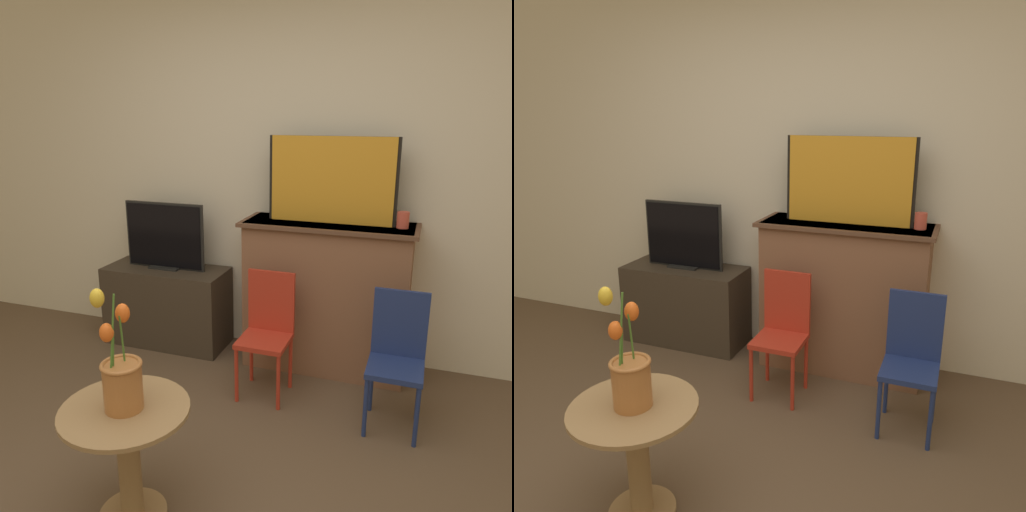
{
  "view_description": "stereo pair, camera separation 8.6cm",
  "coord_description": "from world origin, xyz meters",
  "views": [
    {
      "loc": [
        0.87,
        -1.22,
        1.7
      ],
      "look_at": [
        0.01,
        1.19,
        0.96
      ],
      "focal_mm": 35.0,
      "sensor_mm": 36.0,
      "label": 1
    },
    {
      "loc": [
        0.95,
        -1.19,
        1.7
      ],
      "look_at": [
        0.01,
        1.19,
        0.96
      ],
      "focal_mm": 35.0,
      "sensor_mm": 36.0,
      "label": 2
    }
  ],
  "objects": [
    {
      "name": "fireplace_mantel",
      "position": [
        0.26,
        1.91,
        0.52
      ],
      "size": [
        1.13,
        0.43,
        1.02
      ],
      "color": "brown",
      "rests_on": "ground"
    },
    {
      "name": "side_table",
      "position": [
        -0.24,
        0.29,
        0.35
      ],
      "size": [
        0.53,
        0.53,
        0.54
      ],
      "color": "#99754C",
      "rests_on": "ground"
    },
    {
      "name": "wall_back",
      "position": [
        0.0,
        2.13,
        1.35
      ],
      "size": [
        8.0,
        0.06,
        2.7
      ],
      "color": "beige",
      "rests_on": "ground"
    },
    {
      "name": "chair_blue",
      "position": [
        0.77,
        1.38,
        0.43
      ],
      "size": [
        0.3,
        0.3,
        0.77
      ],
      "color": "navy",
      "rests_on": "ground"
    },
    {
      "name": "tv_stand",
      "position": [
        -0.94,
        1.88,
        0.3
      ],
      "size": [
        0.91,
        0.39,
        0.59
      ],
      "color": "#382D23",
      "rests_on": "ground"
    },
    {
      "name": "mantel_candle",
      "position": [
        0.72,
        1.91,
        1.07
      ],
      "size": [
        0.07,
        0.07,
        0.1
      ],
      "color": "#CC4C3D",
      "rests_on": "fireplace_mantel"
    },
    {
      "name": "painting",
      "position": [
        0.27,
        1.91,
        1.29
      ],
      "size": [
        0.82,
        0.03,
        0.55
      ],
      "color": "black",
      "rests_on": "fireplace_mantel"
    },
    {
      "name": "chair_red",
      "position": [
        -0.01,
        1.47,
        0.43
      ],
      "size": [
        0.3,
        0.3,
        0.77
      ],
      "color": "#B22D1E",
      "rests_on": "ground"
    },
    {
      "name": "vase_tulips",
      "position": [
        -0.24,
        0.28,
        0.68
      ],
      "size": [
        0.17,
        0.17,
        0.53
      ],
      "color": "#AD6B38",
      "rests_on": "side_table"
    },
    {
      "name": "tv_monitor",
      "position": [
        -0.94,
        1.89,
        0.83
      ],
      "size": [
        0.62,
        0.12,
        0.49
      ],
      "color": "black",
      "rests_on": "tv_stand"
    }
  ]
}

